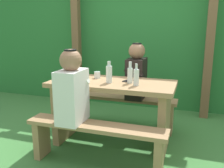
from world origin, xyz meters
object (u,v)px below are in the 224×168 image
(bottle_left, at_px, (109,74))
(cell_phone, at_px, (128,81))
(person_white_shirt, at_px, (72,89))
(drinking_glass, at_px, (97,75))
(person_black_coat, at_px, (136,73))
(bench_far, at_px, (124,105))
(bottle_center, at_px, (136,77))
(bottle_right, at_px, (130,74))
(picnic_table, at_px, (112,102))
(bench_near, at_px, (96,136))

(bottle_left, xyz_separation_m, cell_phone, (0.18, 0.14, -0.10))
(person_white_shirt, height_order, cell_phone, person_white_shirt)
(person_white_shirt, height_order, drinking_glass, person_white_shirt)
(person_black_coat, bearing_deg, cell_phone, -89.68)
(person_black_coat, bearing_deg, bench_far, 178.84)
(drinking_glass, height_order, bottle_center, bottle_center)
(drinking_glass, height_order, bottle_right, bottle_right)
(bottle_right, bearing_deg, drinking_glass, 162.96)
(bench_far, bearing_deg, bottle_right, -68.02)
(bench_far, xyz_separation_m, drinking_glass, (-0.23, -0.39, 0.48))
(bottle_center, bearing_deg, person_white_shirt, -143.50)
(picnic_table, distance_m, bottle_center, 0.46)
(bench_far, height_order, person_black_coat, person_black_coat)
(cell_phone, bearing_deg, bench_near, -88.50)
(bench_near, xyz_separation_m, bottle_center, (0.30, 0.40, 0.53))
(person_black_coat, xyz_separation_m, drinking_glass, (-0.39, -0.39, 0.02))
(bottle_right, distance_m, bottle_center, 0.13)
(bench_far, height_order, bottle_center, bottle_center)
(bench_far, relative_size, person_white_shirt, 1.95)
(bottle_center, distance_m, cell_phone, 0.24)
(bottle_right, distance_m, cell_phone, 0.13)
(picnic_table, relative_size, bench_near, 1.00)
(bench_near, bearing_deg, bench_far, 90.00)
(picnic_table, distance_m, cell_phone, 0.31)
(cell_phone, bearing_deg, person_white_shirt, -107.69)
(bottle_right, bearing_deg, bottle_center, -45.51)
(person_white_shirt, bearing_deg, bottle_center, 36.50)
(picnic_table, relative_size, person_black_coat, 1.95)
(bench_near, bearing_deg, drinking_glass, 109.72)
(picnic_table, height_order, bench_far, picnic_table)
(bottle_left, bearing_deg, bench_near, -88.65)
(person_black_coat, relative_size, cell_phone, 5.14)
(bench_far, relative_size, drinking_glass, 17.98)
(drinking_glass, xyz_separation_m, bottle_right, (0.44, -0.13, 0.06))
(picnic_table, height_order, bottle_left, bottle_left)
(person_white_shirt, bearing_deg, bench_near, -0.79)
(picnic_table, height_order, person_black_coat, person_black_coat)
(bottle_left, xyz_separation_m, bottle_right, (0.22, 0.06, -0.01))
(bench_near, xyz_separation_m, person_white_shirt, (-0.24, 0.00, 0.46))
(drinking_glass, height_order, cell_phone, drinking_glass)
(bottle_left, height_order, bottle_center, bottle_left)
(person_black_coat, xyz_separation_m, bottle_left, (-0.17, -0.58, 0.09))
(drinking_glass, bearing_deg, bench_near, -70.28)
(picnic_table, bearing_deg, bottle_center, -19.21)
(bench_near, relative_size, bottle_right, 5.93)
(picnic_table, xyz_separation_m, bottle_center, (0.30, -0.10, 0.34))
(person_white_shirt, bearing_deg, person_black_coat, 68.21)
(person_white_shirt, xyz_separation_m, drinking_glass, (0.02, 0.63, 0.02))
(bench_far, height_order, person_white_shirt, person_white_shirt)
(drinking_glass, relative_size, cell_phone, 0.56)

